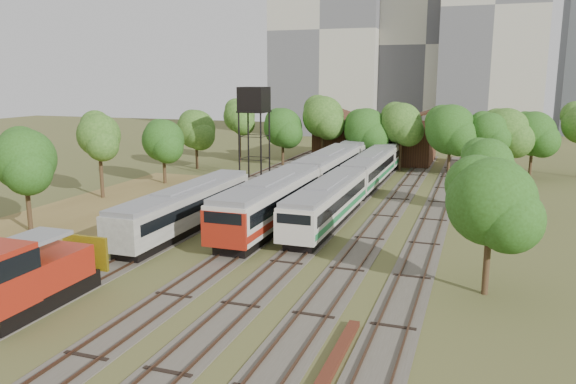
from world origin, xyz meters
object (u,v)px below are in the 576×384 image
at_px(shunter_locomotive, 20,277).
at_px(water_tower, 254,102).
at_px(railcar_red_set, 304,184).
at_px(railcar_green_set, 369,170).

xyz_separation_m(shunter_locomotive, water_tower, (-3.29, 38.63, 7.09)).
relative_size(railcar_red_set, shunter_locomotive, 4.25).
distance_m(railcar_green_set, water_tower, 15.12).
bearing_deg(railcar_green_set, water_tower, -177.05).
bearing_deg(water_tower, railcar_red_set, -48.54).
height_order(shunter_locomotive, water_tower, water_tower).
distance_m(shunter_locomotive, water_tower, 39.41).
bearing_deg(railcar_green_set, shunter_locomotive, -104.27).
relative_size(railcar_green_set, shunter_locomotive, 6.41).
bearing_deg(railcar_green_set, railcar_red_set, -109.65).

